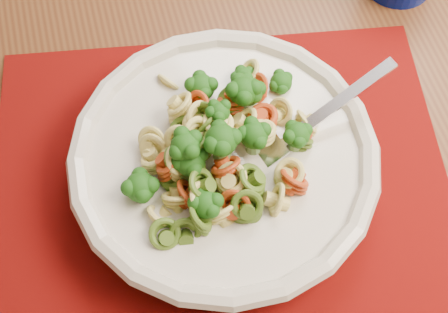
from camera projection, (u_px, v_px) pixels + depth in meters
name	position (u px, v px, depth m)	size (l,w,h in m)	color
dining_table	(249.00, 99.00, 0.74)	(1.66, 1.17, 0.69)	#553118
placemat	(221.00, 181.00, 0.60)	(0.44, 0.34, 0.00)	#600804
pasta_bowl	(224.00, 161.00, 0.57)	(0.29, 0.29, 0.05)	beige
pasta_broccoli_heap	(224.00, 153.00, 0.56)	(0.24, 0.24, 0.06)	#F1DF77
fork	(272.00, 151.00, 0.56)	(0.19, 0.02, 0.01)	silver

